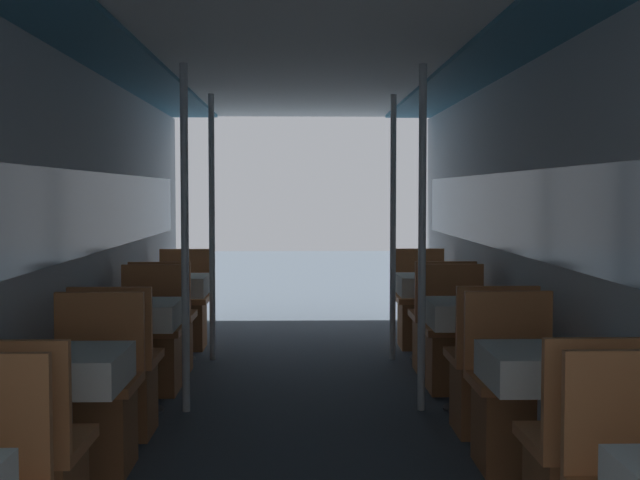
{
  "coord_description": "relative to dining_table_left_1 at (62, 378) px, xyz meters",
  "views": [
    {
      "loc": [
        -0.03,
        -1.4,
        1.43
      ],
      "look_at": [
        0.07,
        2.86,
        1.2
      ],
      "focal_mm": 50.0,
      "sensor_mm": 36.0,
      "label": 1
    }
  ],
  "objects": [
    {
      "name": "wall_left",
      "position": [
        -0.36,
        1.1,
        0.54
      ],
      "size": [
        0.05,
        10.11,
        2.25
      ],
      "color": "silver",
      "rests_on": "ground_plane"
    },
    {
      "name": "wall_right",
      "position": [
        2.54,
        1.1,
        0.54
      ],
      "size": [
        0.05,
        10.11,
        2.25
      ],
      "color": "silver",
      "rests_on": "ground_plane"
    },
    {
      "name": "ceiling_panel",
      "position": [
        1.09,
        1.1,
        1.69
      ],
      "size": [
        2.91,
        10.11,
        0.07
      ],
      "color": "white",
      "rests_on": "wall_left"
    },
    {
      "name": "dining_table_left_1",
      "position": [
        0.0,
        0.0,
        0.0
      ],
      "size": [
        0.56,
        0.56,
        0.72
      ],
      "color": "#4C4C51",
      "rests_on": "ground_plane"
    },
    {
      "name": "chair_left_far_1",
      "position": [
        0.0,
        0.57,
        -0.31
      ],
      "size": [
        0.47,
        0.47,
        0.9
      ],
      "rotation": [
        0.0,
        0.0,
        3.14
      ],
      "color": "#9C5B31",
      "rests_on": "ground_plane"
    },
    {
      "name": "dining_table_left_2",
      "position": [
        0.0,
        1.78,
        0.0
      ],
      "size": [
        0.56,
        0.56,
        0.72
      ],
      "color": "#4C4C51",
      "rests_on": "ground_plane"
    },
    {
      "name": "chair_left_near_2",
      "position": [
        0.0,
        1.21,
        -0.31
      ],
      "size": [
        0.47,
        0.47,
        0.9
      ],
      "color": "#9C5B31",
      "rests_on": "ground_plane"
    },
    {
      "name": "chair_left_far_2",
      "position": [
        0.0,
        2.35,
        -0.31
      ],
      "size": [
        0.47,
        0.47,
        0.9
      ],
      "rotation": [
        0.0,
        0.0,
        3.14
      ],
      "color": "#9C5B31",
      "rests_on": "ground_plane"
    },
    {
      "name": "support_pole_left_2",
      "position": [
        0.33,
        1.78,
        0.53
      ],
      "size": [
        0.05,
        0.05,
        2.25
      ],
      "color": "silver",
      "rests_on": "ground_plane"
    },
    {
      "name": "dining_table_left_3",
      "position": [
        0.0,
        3.57,
        0.0
      ],
      "size": [
        0.56,
        0.56,
        0.72
      ],
      "color": "#4C4C51",
      "rests_on": "ground_plane"
    },
    {
      "name": "chair_left_near_3",
      "position": [
        0.0,
        3.0,
        -0.31
      ],
      "size": [
        0.47,
        0.47,
        0.9
      ],
      "color": "#9C5B31",
      "rests_on": "ground_plane"
    },
    {
      "name": "chair_left_far_3",
      "position": [
        0.0,
        4.14,
        -0.31
      ],
      "size": [
        0.47,
        0.47,
        0.9
      ],
      "rotation": [
        0.0,
        0.0,
        3.14
      ],
      "color": "#9C5B31",
      "rests_on": "ground_plane"
    },
    {
      "name": "support_pole_left_3",
      "position": [
        0.33,
        3.57,
        0.53
      ],
      "size": [
        0.05,
        0.05,
        2.25
      ],
      "color": "silver",
      "rests_on": "ground_plane"
    },
    {
      "name": "dining_table_right_1",
      "position": [
        2.18,
        0.0,
        0.0
      ],
      "size": [
        0.56,
        0.56,
        0.72
      ],
      "color": "#4C4C51",
      "rests_on": "ground_plane"
    },
    {
      "name": "chair_right_far_1",
      "position": [
        2.18,
        0.57,
        -0.31
      ],
      "size": [
        0.47,
        0.47,
        0.9
      ],
      "rotation": [
        0.0,
        0.0,
        3.14
      ],
      "color": "#9C5B31",
      "rests_on": "ground_plane"
    },
    {
      "name": "dining_table_right_2",
      "position": [
        2.18,
        1.78,
        0.0
      ],
      "size": [
        0.56,
        0.56,
        0.72
      ],
      "color": "#4C4C51",
      "rests_on": "ground_plane"
    },
    {
      "name": "chair_right_near_2",
      "position": [
        2.18,
        1.21,
        -0.31
      ],
      "size": [
        0.47,
        0.47,
        0.9
      ],
      "color": "#9C5B31",
      "rests_on": "ground_plane"
    },
    {
      "name": "chair_right_far_2",
      "position": [
        2.18,
        2.35,
        -0.31
      ],
      "size": [
        0.47,
        0.47,
        0.9
      ],
      "rotation": [
        0.0,
        0.0,
        3.14
      ],
      "color": "#9C5B31",
      "rests_on": "ground_plane"
    },
    {
      "name": "support_pole_right_2",
      "position": [
        1.86,
        1.78,
        0.53
      ],
      "size": [
        0.05,
        0.05,
        2.25
      ],
      "color": "silver",
      "rests_on": "ground_plane"
    },
    {
      "name": "dining_table_right_3",
      "position": [
        2.18,
        3.57,
        0.0
      ],
      "size": [
        0.56,
        0.56,
        0.72
      ],
      "color": "#4C4C51",
      "rests_on": "ground_plane"
    },
    {
      "name": "chair_right_near_3",
      "position": [
        2.18,
        3.0,
        -0.31
      ],
      "size": [
        0.47,
        0.47,
        0.9
      ],
      "color": "#9C5B31",
      "rests_on": "ground_plane"
    },
    {
      "name": "chair_right_far_3",
      "position": [
        2.18,
        4.14,
        -0.31
      ],
      "size": [
        0.47,
        0.47,
        0.9
      ],
      "rotation": [
        0.0,
        0.0,
        3.14
      ],
      "color": "#9C5B31",
      "rests_on": "ground_plane"
    },
    {
      "name": "support_pole_right_3",
      "position": [
        1.86,
        3.57,
        0.53
      ],
      "size": [
        0.05,
        0.05,
        2.25
      ],
      "color": "silver",
      "rests_on": "ground_plane"
    }
  ]
}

